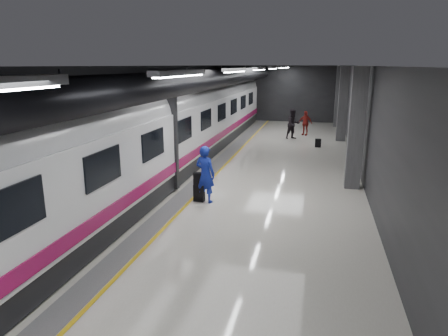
# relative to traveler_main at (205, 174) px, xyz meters

# --- Properties ---
(ground) EXTENTS (40.00, 40.00, 0.00)m
(ground) POSITION_rel_traveler_main_xyz_m (0.42, 0.92, -0.98)
(ground) COLOR beige
(ground) RESTS_ON ground
(platform_hall) EXTENTS (10.02, 40.02, 4.51)m
(platform_hall) POSITION_rel_traveler_main_xyz_m (0.14, 1.87, 2.56)
(platform_hall) COLOR black
(platform_hall) RESTS_ON ground
(train) EXTENTS (3.05, 38.00, 4.05)m
(train) POSITION_rel_traveler_main_xyz_m (-2.83, 0.92, 1.09)
(train) COLOR black
(train) RESTS_ON ground
(traveler_main) EXTENTS (0.82, 0.65, 1.95)m
(traveler_main) POSITION_rel_traveler_main_xyz_m (0.00, 0.00, 0.00)
(traveler_main) COLOR #1922BC
(traveler_main) RESTS_ON ground
(suitcase_main) EXTENTS (0.38, 0.26, 0.58)m
(suitcase_main) POSITION_rel_traveler_main_xyz_m (-0.23, 0.01, -0.68)
(suitcase_main) COLOR black
(suitcase_main) RESTS_ON ground
(shoulder_bag) EXTENTS (0.34, 0.20, 0.43)m
(shoulder_bag) POSITION_rel_traveler_main_xyz_m (-0.24, -0.01, -0.18)
(shoulder_bag) COLOR black
(shoulder_bag) RESTS_ON suitcase_main
(traveler_far_a) EXTENTS (1.16, 1.11, 1.88)m
(traveler_far_a) POSITION_rel_traveler_main_xyz_m (2.05, 12.81, -0.04)
(traveler_far_a) COLOR black
(traveler_far_a) RESTS_ON ground
(traveler_far_b) EXTENTS (1.02, 0.68, 1.61)m
(traveler_far_b) POSITION_rel_traveler_main_xyz_m (2.74, 14.44, -0.17)
(traveler_far_b) COLOR maroon
(traveler_far_b) RESTS_ON ground
(suitcase_far) EXTENTS (0.34, 0.24, 0.48)m
(suitcase_far) POSITION_rel_traveler_main_xyz_m (3.64, 10.49, -0.74)
(suitcase_far) COLOR black
(suitcase_far) RESTS_ON ground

